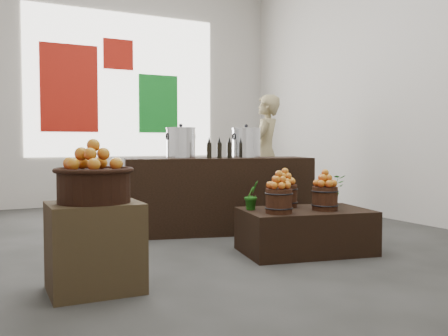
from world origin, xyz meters
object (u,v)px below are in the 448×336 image
wicker_basket (94,186)px  shopper (266,154)px  crate (95,247)px  display_table (305,231)px  stock_pot_left (181,144)px  stock_pot_center (246,144)px  counter (218,195)px

wicker_basket → shopper: (3.14, 2.78, 0.13)m
crate → wicker_basket: wicker_basket is taller
display_table → stock_pot_left: bearing=125.9°
crate → stock_pot_center: 2.72m
crate → shopper: bearing=41.6°
wicker_basket → stock_pot_center: bearing=36.6°
display_table → stock_pot_left: size_ratio=3.62×
stock_pot_center → shopper: size_ratio=0.19×
display_table → counter: size_ratio=0.56×
stock_pot_center → crate: bearing=-143.4°
crate → counter: bearing=42.8°
wicker_basket → stock_pot_left: (1.37, 1.77, 0.29)m
wicker_basket → stock_pot_center: (2.11, 1.57, 0.29)m
counter → stock_pot_center: (0.32, -0.09, 0.59)m
counter → shopper: shopper is taller
display_table → stock_pot_center: bearing=97.9°
wicker_basket → stock_pot_left: size_ratio=1.53×
wicker_basket → display_table: 2.13m
crate → wicker_basket: 0.42m
stock_pot_center → shopper: (1.03, 1.21, -0.16)m
stock_pot_left → stock_pot_center: size_ratio=1.00×
crate → counter: 2.44m
wicker_basket → stock_pot_center: 2.65m
counter → stock_pot_center: stock_pot_center is taller
counter → stock_pot_center: bearing=0.0°
display_table → shopper: bearing=77.3°
wicker_basket → stock_pot_center: size_ratio=1.53×
counter → shopper: bearing=54.9°
crate → display_table: crate is taller
display_table → counter: (-0.25, 1.34, 0.23)m
crate → stock_pot_center: size_ratio=1.91×
counter → shopper: size_ratio=1.21×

